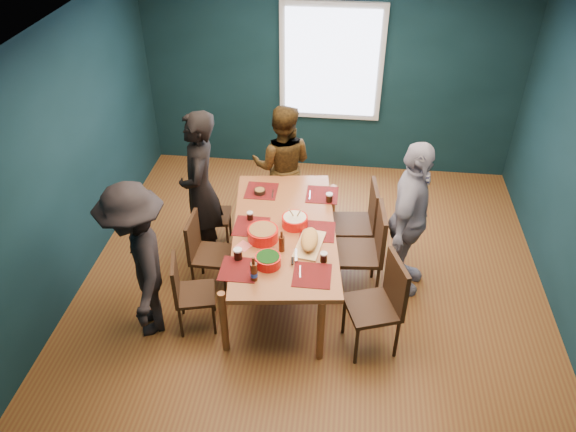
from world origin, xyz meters
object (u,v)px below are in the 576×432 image
(chair_left_far, at_px, (206,210))
(chair_right_near, at_px, (383,298))
(person_near_left, at_px, (139,262))
(bowl_herbs, at_px, (268,260))
(chair_left_mid, at_px, (203,248))
(person_right, at_px, (409,220))
(chair_right_far, at_px, (363,218))
(bowl_dumpling, at_px, (295,221))
(chair_left_near, at_px, (186,289))
(dining_table, at_px, (284,235))
(chair_right_mid, at_px, (368,246))
(cutting_board, at_px, (309,241))
(bowl_salad, at_px, (263,234))
(person_back, at_px, (282,166))
(person_far_left, at_px, (200,190))

(chair_left_far, bearing_deg, chair_right_near, -40.34)
(person_near_left, bearing_deg, bowl_herbs, 74.49)
(chair_left_mid, height_order, person_right, person_right)
(chair_right_far, xyz_separation_m, bowl_dumpling, (-0.70, -0.51, 0.27))
(chair_left_near, distance_m, bowl_herbs, 0.87)
(chair_left_near, height_order, chair_right_near, chair_right_near)
(dining_table, bearing_deg, chair_right_mid, -4.21)
(chair_left_far, xyz_separation_m, bowl_dumpling, (1.08, -0.56, 0.35))
(dining_table, xyz_separation_m, cutting_board, (0.27, -0.23, 0.13))
(dining_table, distance_m, chair_right_near, 1.21)
(bowl_salad, height_order, cutting_board, same)
(chair_left_mid, height_order, chair_right_far, chair_right_far)
(chair_left_near, relative_size, chair_right_near, 0.82)
(chair_right_far, relative_size, chair_right_mid, 0.94)
(chair_left_mid, relative_size, chair_left_near, 1.06)
(person_back, height_order, bowl_salad, person_back)
(chair_left_far, xyz_separation_m, chair_left_near, (0.12, -1.30, -0.00))
(person_right, height_order, bowl_dumpling, person_right)
(chair_left_far, xyz_separation_m, cutting_board, (1.26, -0.86, 0.35))
(chair_right_near, xyz_separation_m, bowl_herbs, (-1.08, 0.12, 0.25))
(chair_left_near, bearing_deg, bowl_herbs, -6.78)
(person_near_left, bearing_deg, person_right, 86.97)
(person_back, height_order, bowl_dumpling, person_back)
(chair_left_far, relative_size, chair_right_mid, 0.80)
(dining_table, relative_size, chair_left_near, 2.61)
(chair_left_mid, bearing_deg, person_near_left, -122.11)
(chair_left_near, height_order, chair_right_mid, chair_right_mid)
(chair_right_near, relative_size, bowl_herbs, 4.14)
(person_far_left, distance_m, cutting_board, 1.40)
(bowl_dumpling, bearing_deg, chair_right_mid, -1.92)
(chair_left_mid, xyz_separation_m, person_back, (0.67, 1.33, 0.26))
(dining_table, bearing_deg, chair_left_mid, 177.87)
(chair_left_near, xyz_separation_m, chair_right_mid, (1.72, 0.71, 0.12))
(chair_right_mid, height_order, cutting_board, chair_right_mid)
(chair_left_far, height_order, bowl_salad, bowl_salad)
(cutting_board, bearing_deg, person_right, 32.52)
(person_near_left, bearing_deg, dining_table, 96.73)
(chair_right_far, bearing_deg, bowl_dumpling, -150.74)
(dining_table, distance_m, chair_left_far, 1.19)
(chair_left_mid, bearing_deg, cutting_board, -7.00)
(person_back, distance_m, cutting_board, 1.55)
(chair_right_near, xyz_separation_m, person_near_left, (-2.26, -0.03, 0.24))
(chair_right_far, distance_m, bowl_salad, 1.28)
(chair_left_near, distance_m, person_near_left, 0.53)
(bowl_herbs, bearing_deg, chair_right_far, 52.44)
(chair_right_far, bearing_deg, bowl_salad, -148.70)
(chair_left_mid, distance_m, bowl_dumpling, 1.01)
(chair_left_far, bearing_deg, bowl_salad, -52.48)
(chair_left_mid, distance_m, chair_right_mid, 1.71)
(chair_right_near, xyz_separation_m, cutting_board, (-0.72, 0.45, 0.25))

